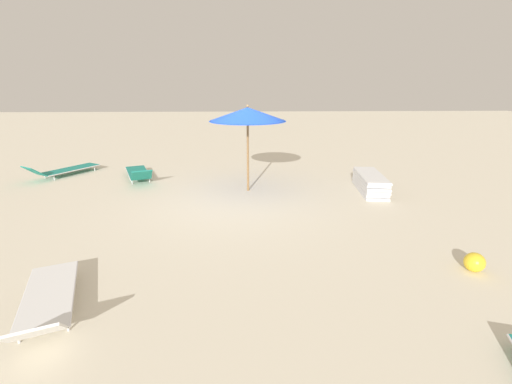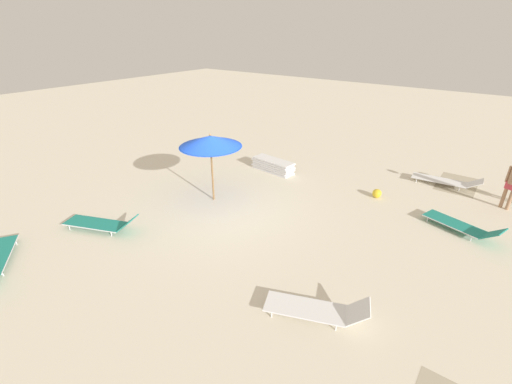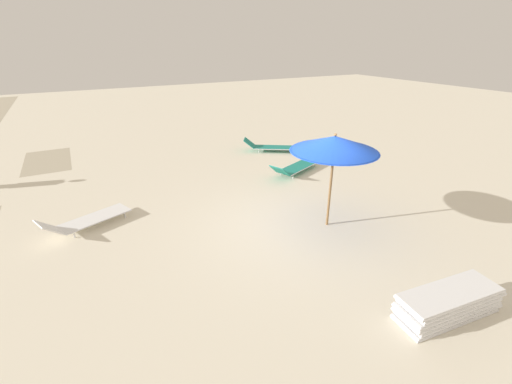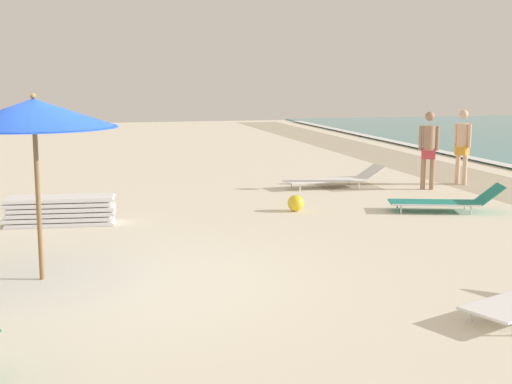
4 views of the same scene
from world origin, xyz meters
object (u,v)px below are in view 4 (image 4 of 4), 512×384
object	(u,v)px
beach_umbrella	(34,114)
sun_lounger_mid_beach_solo	(334,179)
lounger_stack	(60,210)
beachgoer_strolling_adult	(429,146)
beach_ball	(296,203)
sun_lounger_under_umbrella	(446,201)
beachgoer_shoreline_child	(462,142)

from	to	relation	value
beach_umbrella	sun_lounger_mid_beach_solo	world-z (taller)	beach_umbrella
beach_umbrella	lounger_stack	bearing A→B (deg)	177.00
beachgoer_strolling_adult	beach_ball	size ratio (longest dim) A/B	5.59
sun_lounger_mid_beach_solo	beach_ball	bearing A→B (deg)	-39.08
lounger_stack	beach_ball	size ratio (longest dim) A/B	6.20
sun_lounger_under_umbrella	sun_lounger_mid_beach_solo	distance (m)	3.46
lounger_stack	sun_lounger_under_umbrella	distance (m)	7.13
beach_umbrella	sun_lounger_mid_beach_solo	distance (m)	8.97
lounger_stack	sun_lounger_mid_beach_solo	distance (m)	6.66
sun_lounger_mid_beach_solo	beach_ball	size ratio (longest dim) A/B	7.62
beach_umbrella	beachgoer_shoreline_child	xyz separation A→B (m)	(-5.81, 9.35, -1.11)
sun_lounger_mid_beach_solo	beachgoer_strolling_adult	bearing A→B (deg)	62.69
beach_umbrella	beachgoer_strolling_adult	size ratio (longest dim) A/B	1.34
lounger_stack	beachgoer_shoreline_child	bearing A→B (deg)	110.70
lounger_stack	beach_ball	distance (m)	4.35
lounger_stack	beachgoer_strolling_adult	size ratio (longest dim) A/B	1.11
lounger_stack	beach_umbrella	bearing A→B (deg)	3.12
lounger_stack	beachgoer_strolling_adult	world-z (taller)	beachgoer_strolling_adult
sun_lounger_under_umbrella	beachgoer_shoreline_child	xyz separation A→B (m)	(-3.00, 2.06, 0.79)
beach_umbrella	lounger_stack	world-z (taller)	beach_umbrella
sun_lounger_under_umbrella	lounger_stack	bearing A→B (deg)	-77.27
beachgoer_shoreline_child	beach_ball	size ratio (longest dim) A/B	5.59
beach_umbrella	sun_lounger_mid_beach_solo	size ratio (longest dim) A/B	0.98
lounger_stack	beachgoer_shoreline_child	world-z (taller)	beachgoer_shoreline_child
beach_ball	lounger_stack	bearing A→B (deg)	-88.19
sun_lounger_under_umbrella	beach_umbrella	bearing A→B (deg)	-51.22
sun_lounger_under_umbrella	beachgoer_strolling_adult	bearing A→B (deg)	177.43
beach_umbrella	beach_ball	xyz separation A→B (m)	(-3.56, 4.53, -1.95)
sun_lounger_mid_beach_solo	beachgoer_shoreline_child	world-z (taller)	beachgoer_shoreline_child
lounger_stack	sun_lounger_under_umbrella	size ratio (longest dim) A/B	0.90
beachgoer_strolling_adult	beach_ball	xyz separation A→B (m)	(1.75, -3.68, -0.84)
lounger_stack	sun_lounger_mid_beach_solo	xyz separation A→B (m)	(-2.69, 6.09, -0.05)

